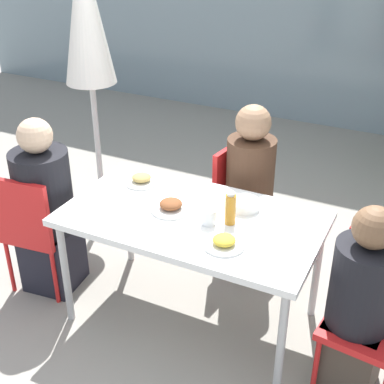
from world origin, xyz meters
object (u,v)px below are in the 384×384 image
Objects in this scene: chair_far at (242,197)px; drinking_cup at (209,217)px; salad_bowl at (244,204)px; closed_umbrella at (87,24)px; person_right at (359,309)px; chair_left at (34,225)px; person_left at (46,212)px; bottle at (230,209)px; chair_right at (373,307)px; person_far at (249,194)px.

chair_far reaches higher than drinking_cup.
closed_umbrella is at bearing 158.12° from salad_bowl.
person_right is at bearing 57.14° from chair_far.
chair_left is 1.00× the size of chair_far.
bottle is at bearing -0.33° from person_left.
chair_far is at bearing -34.70° from person_right.
chair_right is 0.40× the size of closed_umbrella.
person_far is 6.83× the size of salad_bowl.
bottle is (1.24, 0.21, 0.33)m from chair_left.
person_left is at bearing 8.68° from chair_right.
bottle reaches higher than chair_left.
closed_umbrella is at bearing 94.19° from chair_left.
closed_umbrella reaches higher than drinking_cup.
chair_left is 0.72× the size of person_left.
chair_right is at bearing -4.26° from bottle.
person_far reaches higher than bottle.
person_right is (2.00, 0.08, 0.02)m from chair_left.
closed_umbrella is at bearing -15.55° from person_right.
drinking_cup is at bearing -31.77° from closed_umbrella.
person_far reaches higher than person_right.
salad_bowl is (-0.74, 0.32, 0.24)m from person_right.
person_right is 0.92× the size of person_far.
bottle reaches higher than drinking_cup.
person_left is 1.34m from closed_umbrella.
bottle is (1.20, 0.13, 0.27)m from person_left.
person_right is 0.84m from salad_bowl.
person_right is at bearing -23.30° from salad_bowl.
person_left reaches higher than salad_bowl.
chair_right is 4.91× the size of salad_bowl.
bottle is (1.42, -0.76, -0.72)m from closed_umbrella.
chair_left is 9.64× the size of drinking_cup.
person_right reaches higher than chair_left.
person_left is at bearing -45.82° from person_far.
chair_far is 4.46× the size of bottle.
chair_left is at bearing -40.14° from chair_far.
chair_far is at bearing 34.88° from chair_left.
closed_umbrella is at bearing -86.50° from person_far.
salad_bowl is (0.21, -0.52, 0.26)m from chair_far.
bottle is at bearing 2.55° from chair_right.
chair_right is at bearing -17.04° from salad_bowl.
bottle reaches higher than chair_right.
closed_umbrella is (-0.22, 0.89, 0.99)m from person_left.
person_right reaches higher than salad_bowl.
bottle is 0.20m from salad_bowl.
bottle is at bearing -3.30° from person_right.
person_far is at bearing 29.20° from person_left.
chair_far is 1.61m from closed_umbrella.
chair_left is at bearing -170.33° from bottle.
chair_far is 0.80m from bottle.
person_far is 13.43× the size of drinking_cup.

